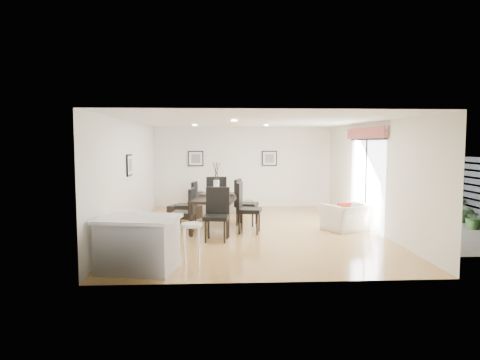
{
  "coord_description": "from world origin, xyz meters",
  "views": [
    {
      "loc": [
        -0.87,
        -10.5,
        2.18
      ],
      "look_at": [
        -0.29,
        0.4,
        1.23
      ],
      "focal_mm": 32.0,
      "sensor_mm": 36.0,
      "label": 1
    }
  ],
  "objects": [
    {
      "name": "cushion",
      "position": [
        2.25,
        -0.25,
        0.55
      ],
      "size": [
        0.34,
        0.19,
        0.33
      ],
      "primitive_type": "cube",
      "rotation": [
        0.0,
        0.0,
        3.44
      ],
      "color": "maroon",
      "rests_on": "armchair"
    },
    {
      "name": "sliding_door",
      "position": [
        2.96,
        0.3,
        1.66
      ],
      "size": [
        0.12,
        2.7,
        2.57
      ],
      "color": "white",
      "rests_on": "wall_right"
    },
    {
      "name": "vase",
      "position": [
        -0.9,
        0.2,
        1.19
      ],
      "size": [
        1.12,
        1.71,
        0.87
      ],
      "color": "white",
      "rests_on": "dining_table"
    },
    {
      "name": "kitchen_island",
      "position": [
        -2.23,
        -3.23,
        0.47
      ],
      "size": [
        1.49,
        1.24,
        0.92
      ],
      "rotation": [
        0.0,
        0.0,
        -0.19
      ],
      "color": "#B9B9BB",
      "rests_on": "ground"
    },
    {
      "name": "wall_back",
      "position": [
        0.0,
        4.0,
        1.35
      ],
      "size": [
        6.0,
        0.04,
        2.7
      ],
      "primitive_type": "cube",
      "color": "white",
      "rests_on": "ground"
    },
    {
      "name": "framed_print_back_left",
      "position": [
        -1.6,
        3.97,
        1.65
      ],
      "size": [
        0.52,
        0.04,
        0.52
      ],
      "color": "black",
      "rests_on": "wall_back"
    },
    {
      "name": "side_table",
      "position": [
        -1.56,
        3.69,
        0.28
      ],
      "size": [
        0.49,
        0.49,
        0.55
      ],
      "primitive_type": "cube",
      "rotation": [
        0.0,
        0.0,
        0.21
      ],
      "color": "black",
      "rests_on": "ground"
    },
    {
      "name": "framed_print_back_right",
      "position": [
        0.9,
        3.97,
        1.65
      ],
      "size": [
        0.52,
        0.04,
        0.52
      ],
      "color": "black",
      "rests_on": "wall_back"
    },
    {
      "name": "dining_chair_head",
      "position": [
        -0.88,
        -1.02,
        0.66
      ],
      "size": [
        0.61,
        0.61,
        1.19
      ],
      "rotation": [
        0.0,
        0.0,
        -0.16
      ],
      "color": "black",
      "rests_on": "ground"
    },
    {
      "name": "bar_stool",
      "position": [
        -1.32,
        -3.23,
        0.69
      ],
      "size": [
        0.37,
        0.37,
        0.8
      ],
      "color": "silver",
      "rests_on": "ground"
    },
    {
      "name": "wall_front",
      "position": [
        0.0,
        -4.0,
        1.35
      ],
      "size": [
        6.0,
        0.04,
        2.7
      ],
      "primitive_type": "cube",
      "color": "white",
      "rests_on": "ground"
    },
    {
      "name": "armchair",
      "position": [
        2.34,
        -0.15,
        0.33
      ],
      "size": [
        1.33,
        1.27,
        0.67
      ],
      "primitive_type": "imported",
      "rotation": [
        0.0,
        0.0,
        3.61
      ],
      "color": "beige",
      "rests_on": "ground"
    },
    {
      "name": "ground",
      "position": [
        0.0,
        0.0,
        0.0
      ],
      "size": [
        8.0,
        8.0,
        0.0
      ],
      "primitive_type": "plane",
      "color": "tan",
      "rests_on": "ground"
    },
    {
      "name": "dining_table",
      "position": [
        -0.9,
        0.2,
        0.75
      ],
      "size": [
        1.33,
        2.14,
        0.83
      ],
      "rotation": [
        0.0,
        0.0,
        -0.17
      ],
      "color": "black",
      "rests_on": "ground"
    },
    {
      "name": "table_lamp",
      "position": [
        -1.56,
        3.69,
        0.81
      ],
      "size": [
        0.21,
        0.21,
        0.39
      ],
      "color": "white",
      "rests_on": "side_table"
    },
    {
      "name": "dining_chair_enear",
      "position": [
        -0.21,
        -0.27,
        0.69
      ],
      "size": [
        0.65,
        0.65,
        1.23
      ],
      "rotation": [
        0.0,
        0.0,
        1.36
      ],
      "color": "black",
      "rests_on": "ground"
    },
    {
      "name": "wall_right",
      "position": [
        3.0,
        0.0,
        1.35
      ],
      "size": [
        0.04,
        8.0,
        2.7
      ],
      "primitive_type": "cube",
      "color": "white",
      "rests_on": "ground"
    },
    {
      "name": "dining_chair_wnear",
      "position": [
        -1.61,
        -0.31,
        0.61
      ],
      "size": [
        0.57,
        0.57,
        1.1
      ],
      "rotation": [
        0.0,
        0.0,
        -1.74
      ],
      "color": "black",
      "rests_on": "ground"
    },
    {
      "name": "dining_chair_efar",
      "position": [
        -0.2,
        0.73,
        0.68
      ],
      "size": [
        0.68,
        0.68,
        1.22
      ],
      "rotation": [
        0.0,
        0.0,
        1.27
      ],
      "color": "black",
      "rests_on": "ground"
    },
    {
      "name": "wall_left",
      "position": [
        -3.0,
        0.0,
        1.35
      ],
      "size": [
        0.04,
        8.0,
        2.7
      ],
      "primitive_type": "cube",
      "color": "white",
      "rests_on": "ground"
    },
    {
      "name": "courtyard_plant_a",
      "position": [
        5.62,
        -0.14,
        0.34
      ],
      "size": [
        0.67,
        0.59,
        0.68
      ],
      "primitive_type": "imported",
      "rotation": [
        0.0,
        0.0,
        0.11
      ],
      "color": "#2D4F21",
      "rests_on": "ground"
    },
    {
      "name": "courtyard_plant_b",
      "position": [
        5.78,
        0.75,
        0.35
      ],
      "size": [
        0.43,
        0.43,
        0.7
      ],
      "primitive_type": "imported",
      "rotation": [
        0.0,
        0.0,
        0.1
      ],
      "color": "#2D4F21",
      "rests_on": "ground"
    },
    {
      "name": "sofa",
      "position": [
        -0.72,
        2.96,
        0.27
      ],
      "size": [
        2.0,
        1.27,
        0.55
      ],
      "primitive_type": "imported",
      "rotation": [
        0.0,
        0.0,
        2.83
      ],
      "color": "gray",
      "rests_on": "ground"
    },
    {
      "name": "framed_print_left_wall",
      "position": [
        -2.97,
        -0.2,
        1.65
      ],
      "size": [
        0.04,
        0.52,
        0.52
      ],
      "rotation": [
        0.0,
        0.0,
        1.57
      ],
      "color": "black",
      "rests_on": "wall_left"
    },
    {
      "name": "courtyard",
      "position": [
        6.16,
        0.87,
        0.92
      ],
      "size": [
        6.0,
        6.0,
        2.0
      ],
      "color": "gray",
      "rests_on": "ground"
    },
    {
      "name": "coffee_table",
      "position": [
        -1.83,
        1.88,
        0.18
      ],
      "size": [
        1.04,
        0.86,
        0.36
      ],
      "primitive_type": "cube",
      "rotation": [
        0.0,
        0.0,
        -0.43
      ],
      "color": "black",
      "rests_on": "ground"
    },
    {
      "name": "dining_chair_wfar",
      "position": [
        -1.6,
        0.69,
        0.65
      ],
      "size": [
        0.6,
        0.6,
        1.16
      ],
      "rotation": [
        0.0,
        0.0,
        -1.73
      ],
      "color": "black",
      "rests_on": "ground"
    },
    {
      "name": "ceiling",
      "position": [
        0.0,
        0.0,
        2.7
      ],
      "size": [
        6.0,
        8.0,
        0.02
      ],
      "primitive_type": "cube",
      "color": "white",
      "rests_on": "wall_back"
    },
    {
      "name": "dining_chair_foot",
      "position": [
        -0.9,
        1.43,
        0.7
      ],
      "size": [
        0.56,
        0.56,
        1.25
      ],
      "rotation": [
        0.0,
        0.0,
        3.14
      ],
      "color": "black",
      "rests_on": "ground"
    }
  ]
}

